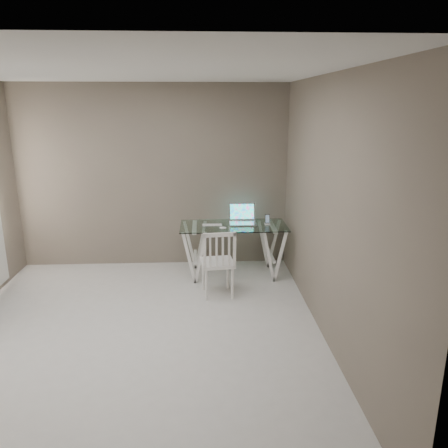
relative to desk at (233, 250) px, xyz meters
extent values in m
plane|color=beige|center=(-1.16, -1.70, -0.38)|extent=(4.50, 4.50, 0.00)
cube|color=white|center=(-1.16, -1.70, 2.32)|extent=(4.00, 4.50, 0.02)
cube|color=#6A6053|center=(-1.16, 0.55, 0.97)|extent=(4.00, 0.02, 2.70)
cube|color=#6A6053|center=(-1.16, -3.95, 0.97)|extent=(4.00, 0.02, 2.70)
cube|color=#6A6053|center=(0.84, -1.70, 0.97)|extent=(0.02, 4.50, 2.70)
cube|color=silver|center=(0.00, 0.00, 0.36)|extent=(1.50, 0.70, 0.01)
cube|color=white|center=(-0.55, 0.00, -0.02)|extent=(0.24, 0.62, 0.72)
cube|color=white|center=(0.55, 0.00, -0.02)|extent=(0.24, 0.62, 0.72)
cube|color=white|center=(-0.25, -0.67, 0.06)|extent=(0.45, 0.45, 0.04)
cylinder|color=white|center=(-0.40, -0.85, -0.17)|extent=(0.04, 0.04, 0.42)
cylinder|color=white|center=(-0.07, -0.81, -0.17)|extent=(0.04, 0.04, 0.42)
cylinder|color=white|center=(-0.44, -0.52, -0.17)|extent=(0.04, 0.04, 0.42)
cylinder|color=white|center=(-0.11, -0.48, -0.17)|extent=(0.04, 0.04, 0.42)
cube|color=white|center=(-0.23, -0.86, 0.29)|extent=(0.41, 0.08, 0.46)
cube|color=silver|center=(0.14, 0.07, 0.37)|extent=(0.38, 0.27, 0.02)
cube|color=#19D899|center=(0.14, 0.24, 0.50)|extent=(0.38, 0.07, 0.25)
cube|color=silver|center=(-0.30, 0.01, 0.37)|extent=(0.29, 0.13, 0.01)
ellipsoid|color=white|center=(-0.16, -0.18, 0.38)|extent=(0.10, 0.06, 0.03)
cube|color=white|center=(0.48, 0.02, 0.37)|extent=(0.08, 0.08, 0.02)
cube|color=black|center=(0.48, 0.03, 0.44)|extent=(0.06, 0.03, 0.13)
camera|label=1|loc=(-0.44, -5.92, 2.03)|focal=35.00mm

